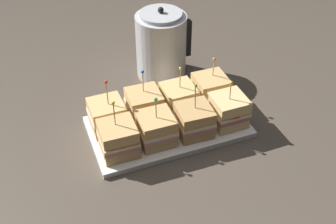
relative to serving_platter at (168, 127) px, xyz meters
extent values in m
plane|color=#4C4238|center=(0.00, 0.00, -0.01)|extent=(6.00, 6.00, 0.00)
cube|color=white|center=(0.00, 0.00, 0.00)|extent=(0.47, 0.26, 0.01)
cube|color=white|center=(0.00, 0.00, 0.01)|extent=(0.47, 0.26, 0.01)
cube|color=tan|center=(-0.17, -0.06, 0.03)|extent=(0.10, 0.10, 0.03)
cube|color=tan|center=(-0.17, -0.06, 0.05)|extent=(0.11, 0.11, 0.01)
cube|color=beige|center=(-0.17, -0.06, 0.06)|extent=(0.10, 0.10, 0.01)
cylinder|color=red|center=(-0.17, -0.07, 0.07)|extent=(0.06, 0.06, 0.00)
cube|color=tan|center=(-0.17, -0.06, 0.09)|extent=(0.10, 0.10, 0.03)
cylinder|color=tan|center=(-0.17, -0.05, 0.14)|extent=(0.00, 0.00, 0.09)
sphere|color=yellow|center=(-0.17, -0.05, 0.18)|extent=(0.01, 0.01, 0.01)
cube|color=tan|center=(-0.06, -0.05, 0.03)|extent=(0.10, 0.10, 0.03)
cube|color=tan|center=(-0.06, -0.05, 0.05)|extent=(0.10, 0.10, 0.01)
cube|color=beige|center=(-0.06, -0.05, 0.06)|extent=(0.10, 0.10, 0.01)
cube|color=tan|center=(-0.06, -0.05, 0.08)|extent=(0.10, 0.10, 0.03)
cylinder|color=tan|center=(-0.06, -0.06, 0.13)|extent=(0.00, 0.01, 0.07)
sphere|color=green|center=(-0.06, -0.06, 0.16)|extent=(0.01, 0.01, 0.01)
cube|color=tan|center=(0.06, -0.06, 0.03)|extent=(0.10, 0.10, 0.03)
cube|color=tan|center=(0.06, -0.06, 0.05)|extent=(0.11, 0.11, 0.01)
cube|color=beige|center=(0.06, -0.06, 0.06)|extent=(0.11, 0.11, 0.01)
cube|color=tan|center=(0.06, -0.06, 0.08)|extent=(0.10, 0.10, 0.03)
cylinder|color=tan|center=(0.06, -0.05, 0.13)|extent=(0.00, 0.01, 0.09)
sphere|color=green|center=(0.06, -0.05, 0.18)|extent=(0.01, 0.01, 0.01)
cube|color=#DBB77A|center=(0.17, -0.06, 0.03)|extent=(0.10, 0.10, 0.03)
cube|color=#B26B60|center=(0.17, -0.06, 0.05)|extent=(0.10, 0.10, 0.01)
cube|color=beige|center=(0.17, -0.06, 0.06)|extent=(0.10, 0.10, 0.01)
cylinder|color=red|center=(0.17, -0.07, 0.07)|extent=(0.07, 0.07, 0.00)
cube|color=#E8C281|center=(0.17, -0.06, 0.09)|extent=(0.10, 0.10, 0.03)
cylinder|color=tan|center=(0.17, -0.06, 0.13)|extent=(0.00, 0.01, 0.07)
sphere|color=orange|center=(0.17, -0.06, 0.16)|extent=(0.01, 0.01, 0.01)
cube|color=tan|center=(-0.17, 0.06, 0.03)|extent=(0.10, 0.10, 0.03)
cube|color=tan|center=(-0.17, 0.06, 0.05)|extent=(0.10, 0.10, 0.01)
cube|color=beige|center=(-0.17, 0.06, 0.06)|extent=(0.10, 0.10, 0.01)
cube|color=#E0B771|center=(-0.17, 0.06, 0.08)|extent=(0.10, 0.10, 0.03)
cylinder|color=tan|center=(-0.17, 0.05, 0.13)|extent=(0.00, 0.01, 0.09)
sphere|color=red|center=(-0.17, 0.05, 0.18)|extent=(0.01, 0.01, 0.01)
cube|color=tan|center=(-0.06, 0.06, 0.03)|extent=(0.10, 0.10, 0.03)
cube|color=#B26B60|center=(-0.06, 0.06, 0.05)|extent=(0.11, 0.11, 0.01)
cube|color=beige|center=(-0.06, 0.06, 0.06)|extent=(0.10, 0.10, 0.01)
cylinder|color=red|center=(-0.06, 0.04, 0.07)|extent=(0.07, 0.07, 0.00)
cube|color=tan|center=(-0.06, 0.06, 0.09)|extent=(0.10, 0.10, 0.03)
cylinder|color=tan|center=(-0.05, 0.07, 0.13)|extent=(0.00, 0.01, 0.08)
sphere|color=blue|center=(-0.05, 0.07, 0.17)|extent=(0.01, 0.01, 0.01)
cube|color=tan|center=(0.06, 0.05, 0.03)|extent=(0.10, 0.10, 0.03)
cube|color=tan|center=(0.06, 0.05, 0.05)|extent=(0.11, 0.11, 0.01)
cube|color=beige|center=(0.06, 0.05, 0.06)|extent=(0.10, 0.10, 0.01)
cube|color=#E0B771|center=(0.06, 0.05, 0.08)|extent=(0.10, 0.10, 0.03)
cylinder|color=tan|center=(0.06, 0.05, 0.13)|extent=(0.00, 0.01, 0.08)
sphere|color=yellow|center=(0.06, 0.05, 0.17)|extent=(0.01, 0.01, 0.01)
cube|color=tan|center=(0.17, 0.06, 0.03)|extent=(0.10, 0.10, 0.03)
cube|color=tan|center=(0.17, 0.06, 0.05)|extent=(0.10, 0.10, 0.01)
cube|color=beige|center=(0.17, 0.06, 0.06)|extent=(0.10, 0.10, 0.01)
cylinder|color=red|center=(0.17, 0.04, 0.07)|extent=(0.08, 0.08, 0.00)
cube|color=tan|center=(0.17, 0.06, 0.09)|extent=(0.10, 0.10, 0.03)
cylinder|color=tan|center=(0.18, 0.07, 0.13)|extent=(0.00, 0.01, 0.07)
sphere|color=orange|center=(0.18, 0.07, 0.16)|extent=(0.01, 0.01, 0.01)
cylinder|color=#B7BABF|center=(0.09, 0.30, 0.10)|extent=(0.18, 0.18, 0.23)
cylinder|color=#B7BABF|center=(0.09, 0.30, 0.22)|extent=(0.14, 0.14, 0.01)
sphere|color=black|center=(0.09, 0.30, 0.24)|extent=(0.02, 0.02, 0.02)
cube|color=black|center=(0.19, 0.30, 0.12)|extent=(0.02, 0.02, 0.14)
camera|label=1|loc=(-0.35, -0.90, 0.85)|focal=45.00mm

